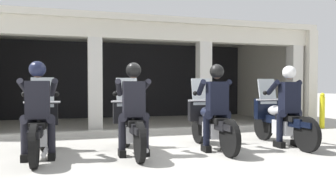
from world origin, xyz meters
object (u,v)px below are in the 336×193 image
Objects in this scene: police_officer_center_right at (216,100)px; police_officer_far_left at (38,102)px; motorcycle_far_right at (279,120)px; police_officer_far_right at (288,99)px; bollard_kerbside at (322,111)px; motorcycle_far_left at (40,127)px; police_officer_center_left at (133,101)px; motorcycle_center_right at (210,122)px; motorcycle_center_left at (131,125)px.

police_officer_far_left is at bearing 174.93° from police_officer_center_right.
police_officer_far_right is at bearing -94.80° from motorcycle_far_right.
motorcycle_far_left is at bearing -166.32° from bollard_kerbside.
police_officer_center_left is at bearing -14.69° from motorcycle_far_left.
police_officer_far_left is 1.58× the size of bollard_kerbside.
police_officer_center_right is at bearing 175.14° from police_officer_far_right.
motorcycle_center_right is at bearing -2.81° from motorcycle_far_left.
police_officer_far_right is 3.51m from bollard_kerbside.
motorcycle_far_left is at bearing 169.62° from police_officer_center_right.
police_officer_far_left is at bearing -91.07° from motorcycle_far_left.
motorcycle_center_left is 2.03× the size of bollard_kerbside.
police_officer_far_right is (4.56, -0.11, 0.00)m from police_officer_far_left.
police_officer_center_left is (1.52, -0.38, 0.44)m from motorcycle_far_left.
motorcycle_far_left is 1.00× the size of motorcycle_far_right.
motorcycle_center_left is 1.29× the size of police_officer_far_right.
motorcycle_far_right is (1.52, 0.28, -0.44)m from police_officer_center_right.
police_officer_far_right is at bearing -5.80° from motorcycle_far_left.
police_officer_center_left reaches higher than motorcycle_far_right.
police_officer_center_left is at bearing -179.64° from motorcycle_far_right.
motorcycle_far_right is at bearing -3.39° from motorcycle_center_right.
motorcycle_center_right is 1.52m from motorcycle_far_right.
motorcycle_far_left is 1.29× the size of police_officer_center_right.
motorcycle_center_right reaches higher than bollard_kerbside.
police_officer_far_right is at bearing -3.39° from police_officer_center_right.
motorcycle_center_left is 1.52m from motorcycle_center_right.
police_officer_far_left reaches higher than bollard_kerbside.
police_officer_far_right is (1.52, -0.01, 0.00)m from police_officer_center_right.
police_officer_far_left and police_officer_far_right have the same top height.
police_officer_center_right reaches higher than bollard_kerbside.
police_officer_far_right is at bearing 1.79° from police_officer_center_left.
motorcycle_far_right is at bearing -2.25° from motorcycle_far_left.
police_officer_center_right reaches higher than motorcycle_center_left.
police_officer_center_left is 1.61m from motorcycle_center_right.
motorcycle_far_left and motorcycle_far_right have the same top height.
motorcycle_far_right is at bearing -145.25° from bollard_kerbside.
police_officer_center_right is 1.58× the size of bollard_kerbside.
police_officer_far_left is 4.59m from motorcycle_far_right.
motorcycle_center_right is at bearing 175.14° from motorcycle_far_right.
police_officer_far_right is at bearing -13.95° from motorcycle_center_right.
police_officer_far_left is at bearing 177.58° from motorcycle_far_right.
police_officer_center_left is at bearing -88.05° from motorcycle_center_left.
police_officer_center_right reaches higher than motorcycle_far_right.
police_officer_far_left is 0.78× the size of motorcycle_center_left.
motorcycle_center_left reaches higher than bollard_kerbside.
motorcycle_center_left and motorcycle_center_right have the same top height.
police_officer_far_left is 3.04m from police_officer_center_right.
motorcycle_far_left is 1.29× the size of police_officer_far_right.
motorcycle_far_left is at bearing 88.93° from police_officer_far_left.
police_officer_center_left and police_officer_far_right have the same top height.
police_officer_far_right is at bearing -3.54° from motorcycle_center_left.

